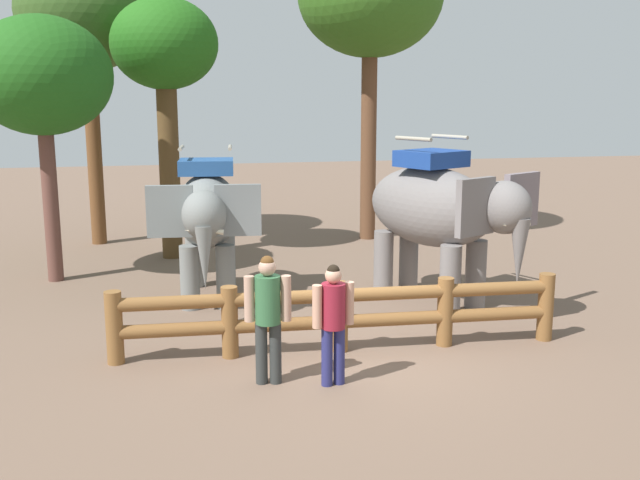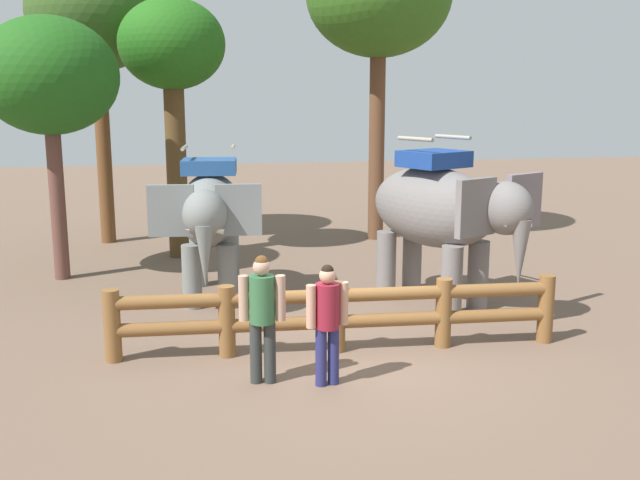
{
  "view_description": "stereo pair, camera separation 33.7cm",
  "coord_description": "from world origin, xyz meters",
  "views": [
    {
      "loc": [
        -2.43,
        -9.78,
        3.76
      ],
      "look_at": [
        0.0,
        1.7,
        1.4
      ],
      "focal_mm": 41.23,
      "sensor_mm": 36.0,
      "label": 1
    },
    {
      "loc": [
        -2.1,
        -9.85,
        3.76
      ],
      "look_at": [
        0.0,
        1.7,
        1.4
      ],
      "focal_mm": 41.23,
      "sensor_mm": 36.0,
      "label": 2
    }
  ],
  "objects": [
    {
      "name": "elephant_near_left",
      "position": [
        -1.71,
        3.46,
        1.58
      ],
      "size": [
        1.87,
        3.31,
        2.82
      ],
      "color": "slate",
      "rests_on": "ground"
    },
    {
      "name": "log_fence",
      "position": [
        0.0,
        0.28,
        0.6
      ],
      "size": [
        6.67,
        0.56,
        1.05
      ],
      "color": "brown",
      "rests_on": "ground"
    },
    {
      "name": "tourist_woman_in_black",
      "position": [
        -0.38,
        -0.94,
        0.93
      ],
      "size": [
        0.57,
        0.36,
        1.62
      ],
      "color": "navy",
      "rests_on": "ground"
    },
    {
      "name": "elephant_center",
      "position": [
        2.3,
        2.35,
        1.69
      ],
      "size": [
        2.77,
        3.54,
        3.02
      ],
      "color": "slate",
      "rests_on": "ground"
    },
    {
      "name": "tree_back_center",
      "position": [
        -4.13,
        9.27,
        5.61
      ],
      "size": [
        3.28,
        3.28,
        7.07
      ],
      "color": "brown",
      "rests_on": "ground"
    },
    {
      "name": "tree_deep_back",
      "position": [
        -4.69,
        5.54,
        4.04
      ],
      "size": [
        2.71,
        2.71,
        5.24
      ],
      "color": "brown",
      "rests_on": "ground"
    },
    {
      "name": "ground_plane",
      "position": [
        0.0,
        0.0,
        0.0
      ],
      "size": [
        60.0,
        60.0,
        0.0
      ],
      "primitive_type": "plane",
      "color": "brown"
    },
    {
      "name": "tree_far_left",
      "position": [
        -2.33,
        7.26,
        4.62
      ],
      "size": [
        2.37,
        2.37,
        5.83
      ],
      "color": "#523B1F",
      "rests_on": "ground"
    },
    {
      "name": "tourist_man_in_blue",
      "position": [
        -1.2,
        -0.71,
        1.0
      ],
      "size": [
        0.6,
        0.38,
        1.72
      ],
      "color": "#2E3231",
      "rests_on": "ground"
    }
  ]
}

